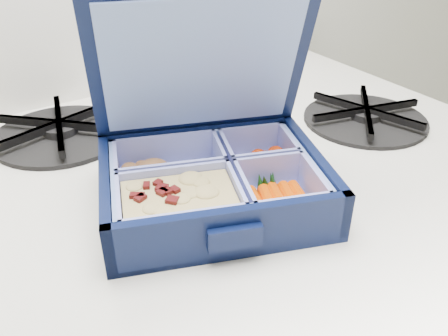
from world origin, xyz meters
TOP-DOWN VIEW (x-y plane):
  - bento_box at (-0.68, 1.58)m, footprint 0.26×0.23m
  - burner_grate at (-0.40, 1.63)m, footprint 0.20×0.20m
  - burner_grate_rear at (-0.76, 1.81)m, footprint 0.21×0.21m
  - fork at (-0.66, 1.69)m, footprint 0.12×0.15m

SIDE VIEW (x-z plane):
  - fork at x=-0.66m, z-range 0.98..0.99m
  - burner_grate_rear at x=-0.76m, z-range 0.98..1.00m
  - burner_grate at x=-0.40m, z-range 0.98..1.01m
  - bento_box at x=-0.68m, z-range 0.98..1.03m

